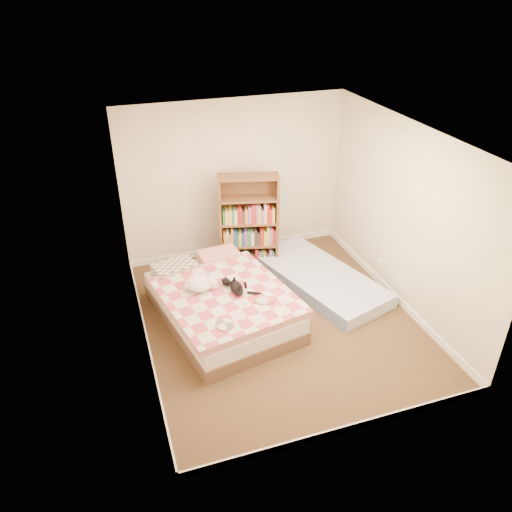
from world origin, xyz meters
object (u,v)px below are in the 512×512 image
object	(u,v)px
bed	(221,302)
floor_mattress	(319,278)
bookshelf	(248,233)
white_dog	(200,283)
black_cat	(236,286)

from	to	relation	value
bed	floor_mattress	xyz separation A→B (m)	(1.59, 0.34, -0.15)
bed	bookshelf	bearing A→B (deg)	46.49
white_dog	black_cat	bearing A→B (deg)	-45.52
floor_mattress	black_cat	xyz separation A→B (m)	(-1.42, -0.48, 0.46)
bed	black_cat	world-z (taller)	black_cat
bed	floor_mattress	size ratio (longest dim) A/B	1.06
black_cat	white_dog	bearing A→B (deg)	126.95
black_cat	floor_mattress	bearing A→B (deg)	-12.91
floor_mattress	white_dog	bearing A→B (deg)	172.47
bed	bookshelf	size ratio (longest dim) A/B	1.54
bookshelf	bed	bearing A→B (deg)	-108.24
floor_mattress	bed	bearing A→B (deg)	174.91
bed	floor_mattress	bearing A→B (deg)	0.55
floor_mattress	white_dog	size ratio (longest dim) A/B	4.68
bed	white_dog	bearing A→B (deg)	162.83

